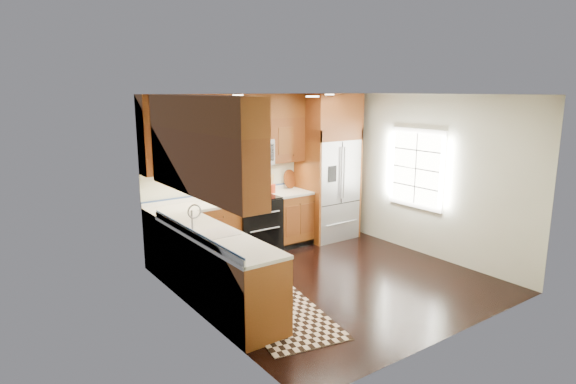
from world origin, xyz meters
TOP-DOWN VIEW (x-y plane):
  - ground at (0.00, 0.00)m, footprint 4.00×4.00m
  - wall_back at (0.00, 2.00)m, footprint 4.00×0.02m
  - wall_left at (-2.00, 0.00)m, footprint 0.02×4.00m
  - wall_right at (2.00, 0.00)m, footprint 0.02×4.00m
  - window at (1.98, 0.20)m, footprint 0.04×1.10m
  - base_cabinets at (-1.23, 0.90)m, footprint 2.85×3.00m
  - countertop at (-1.09, 1.01)m, footprint 2.86×3.01m
  - upper_cabinets at (-1.15, 1.09)m, footprint 2.85×3.00m
  - range at (-0.25, 1.67)m, footprint 0.76×0.67m
  - microwave at (-0.25, 1.80)m, footprint 0.76×0.40m
  - refrigerator at (1.30, 1.63)m, footprint 0.98×0.75m
  - sink_faucet at (-1.73, 0.23)m, footprint 0.54×0.44m
  - rug at (-1.20, -0.57)m, footprint 1.22×1.72m
  - knife_block at (-0.69, 1.77)m, footprint 0.11×0.15m
  - utensil_crock at (0.19, 1.77)m, footprint 0.12×0.12m
  - cutting_board at (0.68, 1.94)m, footprint 0.42×0.42m

SIDE VIEW (x-z plane):
  - ground at x=0.00m, z-range 0.00..0.00m
  - rug at x=-1.20m, z-range 0.00..0.01m
  - base_cabinets at x=-1.23m, z-range 0.00..0.90m
  - range at x=-0.25m, z-range 0.00..0.94m
  - countertop at x=-1.09m, z-range 0.90..0.94m
  - cutting_board at x=0.68m, z-range 0.94..0.96m
  - sink_faucet at x=-1.73m, z-range 0.81..1.18m
  - knife_block at x=-0.69m, z-range 0.92..1.18m
  - utensil_crock at x=0.19m, z-range 0.89..1.21m
  - wall_back at x=0.00m, z-range 0.00..2.60m
  - wall_left at x=-2.00m, z-range 0.00..2.60m
  - wall_right at x=2.00m, z-range 0.00..2.60m
  - refrigerator at x=1.30m, z-range 0.00..2.60m
  - window at x=1.98m, z-range 0.75..2.05m
  - microwave at x=-0.25m, z-range 1.45..1.87m
  - upper_cabinets at x=-1.15m, z-range 1.45..2.60m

